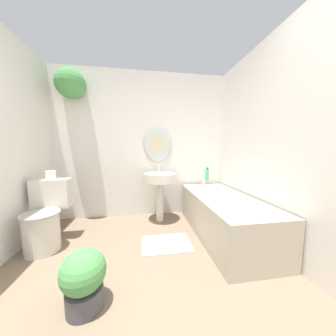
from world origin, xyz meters
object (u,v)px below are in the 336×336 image
(toilet, at_px, (46,218))
(pedestal_sink, at_px, (160,183))
(bathtub, at_px, (223,214))
(shampoo_bottle, at_px, (207,174))
(potted_plant, at_px, (84,278))
(toilet_paper_roll, at_px, (51,175))

(toilet, relative_size, pedestal_sink, 0.89)
(bathtub, distance_m, shampoo_bottle, 0.86)
(toilet, bearing_deg, pedestal_sink, 20.80)
(potted_plant, bearing_deg, toilet, 127.83)
(bathtub, height_order, toilet_paper_roll, toilet_paper_roll)
(pedestal_sink, xyz_separation_m, potted_plant, (-0.69, -1.41, -0.39))
(pedestal_sink, height_order, potted_plant, pedestal_sink)
(pedestal_sink, relative_size, shampoo_bottle, 3.89)
(shampoo_bottle, bearing_deg, potted_plant, -134.06)
(pedestal_sink, relative_size, toilet_paper_roll, 7.86)
(pedestal_sink, distance_m, toilet_paper_roll, 1.44)
(pedestal_sink, bearing_deg, toilet_paper_roll, -165.88)
(pedestal_sink, bearing_deg, shampoo_bottle, 11.74)
(potted_plant, height_order, toilet_paper_roll, toilet_paper_roll)
(bathtub, relative_size, potted_plant, 3.72)
(toilet, distance_m, pedestal_sink, 1.50)
(toilet, xyz_separation_m, bathtub, (2.16, -0.04, -0.08))
(toilet, height_order, toilet_paper_roll, toilet_paper_roll)
(toilet, distance_m, toilet_paper_roll, 0.50)
(bathtub, bearing_deg, potted_plant, -150.04)
(toilet, distance_m, bathtub, 2.16)
(toilet_paper_roll, bearing_deg, bathtub, -5.83)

